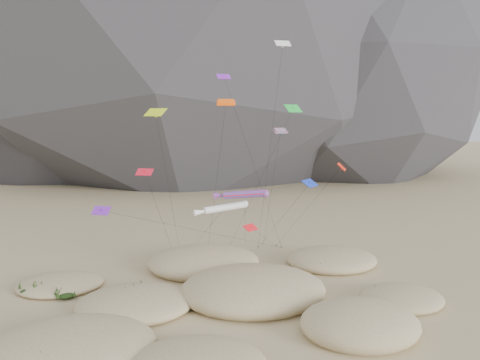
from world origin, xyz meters
name	(u,v)px	position (x,y,z in m)	size (l,w,h in m)	color
ground	(241,320)	(0.00, 0.00, 0.00)	(500.00, 500.00, 0.00)	#CCB789
dunes	(227,296)	(-0.80, 4.84, 0.76)	(48.82, 37.63, 4.28)	#CCB789
dune_grass	(222,299)	(-1.54, 3.96, 0.82)	(43.19, 29.25, 1.47)	black
kite_stakes	(229,251)	(2.18, 23.39, 0.15)	(16.85, 3.32, 0.30)	#3F2D1E
rainbow_tube_kite	(243,194)	(1.99, 10.73, 11.22)	(6.87, 17.70, 12.01)	red
white_tube_kite	(223,208)	(-0.27, 12.15, 9.32)	(7.75, 11.90, 10.04)	white
orange_parafoil	(226,105)	(0.21, 12.64, 22.10)	(2.41, 12.82, 22.85)	#FF5B0D
multi_parafoil	(280,133)	(7.08, 12.46, 18.58)	(2.05, 14.30, 19.30)	#FF351A
delta_kites	(237,148)	(1.38, 11.33, 16.88)	(31.68, 18.76, 30.22)	purple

